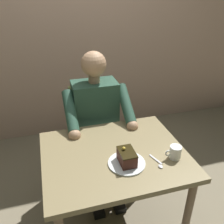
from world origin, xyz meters
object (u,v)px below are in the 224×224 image
at_px(seated_person, 98,125).
at_px(dessert_spoon, 158,163).
at_px(dining_table, 114,164).
at_px(chair, 94,130).
at_px(coffee_cup, 175,152).
at_px(cake_slice, 127,157).

bearing_deg(seated_person, dessert_spoon, 109.12).
xyz_separation_m(dining_table, chair, (0.00, -0.65, -0.13)).
distance_m(chair, coffee_cup, 0.92).
bearing_deg(coffee_cup, dessert_spoon, 10.65).
bearing_deg(chair, cake_slice, 93.05).
height_order(dining_table, chair, chair).
relative_size(dining_table, cake_slice, 6.81).
distance_m(cake_slice, dessert_spoon, 0.20).
bearing_deg(coffee_cup, cake_slice, -5.54).
distance_m(dining_table, cake_slice, 0.20).
relative_size(seated_person, dessert_spoon, 8.77).
bearing_deg(seated_person, dining_table, 90.00).
height_order(chair, cake_slice, chair).
distance_m(chair, seated_person, 0.23).
bearing_deg(dessert_spoon, coffee_cup, -169.35).
height_order(seated_person, cake_slice, seated_person).
bearing_deg(dessert_spoon, cake_slice, -15.89).
relative_size(chair, coffee_cup, 8.24).
bearing_deg(dessert_spoon, seated_person, -70.88).
xyz_separation_m(dining_table, cake_slice, (-0.04, 0.12, 0.15)).
height_order(dining_table, dessert_spoon, dessert_spoon).
bearing_deg(chair, coffee_cup, 113.49).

